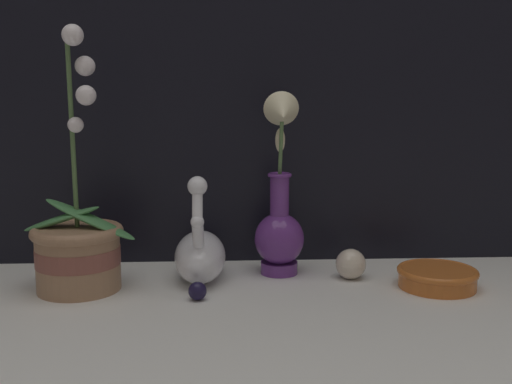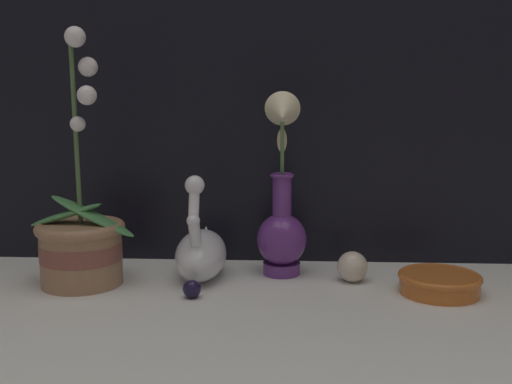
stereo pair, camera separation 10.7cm
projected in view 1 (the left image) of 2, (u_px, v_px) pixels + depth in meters
ground_plane at (261, 306)px, 0.96m from camera, size 2.80×2.80×0.00m
orchid_potted_plant at (78, 246)px, 1.03m from camera, size 0.20×0.16×0.45m
swan_figurine at (200, 253)px, 1.09m from camera, size 0.09×0.19×0.20m
blue_vase at (280, 217)px, 1.12m from camera, size 0.09×0.12×0.34m
glass_sphere at (351, 264)px, 1.10m from camera, size 0.06×0.06×0.06m
amber_dish at (437, 276)px, 1.05m from camera, size 0.14×0.14×0.03m
glass_bauble at (197, 291)px, 0.99m from camera, size 0.03×0.03×0.03m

